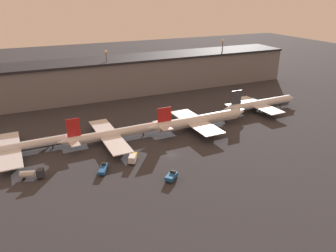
{
  "coord_description": "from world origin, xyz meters",
  "views": [
    {
      "loc": [
        -46.28,
        -99.63,
        57.04
      ],
      "look_at": [
        4.74,
        13.41,
        6.0
      ],
      "focal_mm": 35.0,
      "sensor_mm": 36.0,
      "label": 1
    }
  ],
  "objects_px": {
    "airplane_2": "(199,121)",
    "service_vehicle_2": "(133,158)",
    "airplane_0": "(13,148)",
    "service_vehicle_3": "(171,176)",
    "airplane_3": "(260,104)",
    "service_vehicle_0": "(103,169)",
    "service_vehicle_1": "(32,174)",
    "airplane_1": "(112,134)"
  },
  "relations": [
    {
      "from": "service_vehicle_0",
      "to": "service_vehicle_3",
      "type": "distance_m",
      "value": 23.74
    },
    {
      "from": "airplane_1",
      "to": "airplane_2",
      "type": "bearing_deg",
      "value": -5.48
    },
    {
      "from": "airplane_2",
      "to": "airplane_3",
      "type": "height_order",
      "value": "airplane_3"
    },
    {
      "from": "service_vehicle_1",
      "to": "service_vehicle_2",
      "type": "distance_m",
      "value": 33.71
    },
    {
      "from": "airplane_2",
      "to": "service_vehicle_1",
      "type": "distance_m",
      "value": 72.07
    },
    {
      "from": "airplane_0",
      "to": "service_vehicle_2",
      "type": "distance_m",
      "value": 45.25
    },
    {
      "from": "airplane_0",
      "to": "service_vehicle_3",
      "type": "height_order",
      "value": "airplane_0"
    },
    {
      "from": "airplane_0",
      "to": "airplane_1",
      "type": "relative_size",
      "value": 1.01
    },
    {
      "from": "airplane_3",
      "to": "service_vehicle_1",
      "type": "height_order",
      "value": "airplane_3"
    },
    {
      "from": "airplane_2",
      "to": "service_vehicle_2",
      "type": "xyz_separation_m",
      "value": [
        -36.91,
        -17.71,
        -2.18
      ]
    },
    {
      "from": "service_vehicle_3",
      "to": "service_vehicle_0",
      "type": "bearing_deg",
      "value": 102.51
    },
    {
      "from": "service_vehicle_1",
      "to": "airplane_1",
      "type": "bearing_deg",
      "value": 47.22
    },
    {
      "from": "airplane_1",
      "to": "service_vehicle_1",
      "type": "height_order",
      "value": "airplane_1"
    },
    {
      "from": "service_vehicle_2",
      "to": "service_vehicle_3",
      "type": "height_order",
      "value": "service_vehicle_2"
    },
    {
      "from": "service_vehicle_2",
      "to": "airplane_3",
      "type": "bearing_deg",
      "value": -43.35
    },
    {
      "from": "airplane_3",
      "to": "service_vehicle_3",
      "type": "height_order",
      "value": "airplane_3"
    },
    {
      "from": "service_vehicle_1",
      "to": "airplane_0",
      "type": "bearing_deg",
      "value": 122.78
    },
    {
      "from": "service_vehicle_1",
      "to": "service_vehicle_3",
      "type": "xyz_separation_m",
      "value": [
        41.17,
        -19.47,
        -0.48
      ]
    },
    {
      "from": "service_vehicle_0",
      "to": "airplane_0",
      "type": "bearing_deg",
      "value": 71.66
    },
    {
      "from": "airplane_0",
      "to": "airplane_2",
      "type": "xyz_separation_m",
      "value": [
        75.74,
        -5.47,
        0.8
      ]
    },
    {
      "from": "airplane_3",
      "to": "service_vehicle_0",
      "type": "relative_size",
      "value": 6.65
    },
    {
      "from": "airplane_1",
      "to": "service_vehicle_2",
      "type": "distance_m",
      "value": 20.46
    },
    {
      "from": "airplane_2",
      "to": "service_vehicle_1",
      "type": "relative_size",
      "value": 6.43
    },
    {
      "from": "airplane_2",
      "to": "airplane_3",
      "type": "xyz_separation_m",
      "value": [
        40.61,
        8.0,
        -0.3
      ]
    },
    {
      "from": "service_vehicle_2",
      "to": "service_vehicle_1",
      "type": "bearing_deg",
      "value": 113.47
    },
    {
      "from": "airplane_3",
      "to": "service_vehicle_1",
      "type": "xyz_separation_m",
      "value": [
        -111.1,
        -22.87,
        -1.77
      ]
    },
    {
      "from": "airplane_0",
      "to": "service_vehicle_3",
      "type": "bearing_deg",
      "value": -42.27
    },
    {
      "from": "service_vehicle_1",
      "to": "service_vehicle_3",
      "type": "bearing_deg",
      "value": -7.0
    },
    {
      "from": "airplane_0",
      "to": "airplane_1",
      "type": "bearing_deg",
      "value": -6.1
    },
    {
      "from": "airplane_3",
      "to": "service_vehicle_2",
      "type": "height_order",
      "value": "airplane_3"
    },
    {
      "from": "service_vehicle_0",
      "to": "service_vehicle_1",
      "type": "distance_m",
      "value": 22.78
    },
    {
      "from": "service_vehicle_3",
      "to": "service_vehicle_2",
      "type": "bearing_deg",
      "value": 73.8
    },
    {
      "from": "airplane_0",
      "to": "service_vehicle_0",
      "type": "height_order",
      "value": "airplane_0"
    },
    {
      "from": "airplane_1",
      "to": "airplane_2",
      "type": "xyz_separation_m",
      "value": [
        38.87,
        -2.6,
        0.65
      ]
    },
    {
      "from": "airplane_1",
      "to": "service_vehicle_0",
      "type": "xyz_separation_m",
      "value": [
        -9.47,
        -22.73,
        -2.0
      ]
    },
    {
      "from": "service_vehicle_1",
      "to": "service_vehicle_2",
      "type": "relative_size",
      "value": 1.22
    },
    {
      "from": "airplane_2",
      "to": "service_vehicle_3",
      "type": "distance_m",
      "value": 45.22
    },
    {
      "from": "airplane_0",
      "to": "service_vehicle_2",
      "type": "relative_size",
      "value": 7.0
    },
    {
      "from": "airplane_2",
      "to": "airplane_3",
      "type": "relative_size",
      "value": 1.08
    },
    {
      "from": "service_vehicle_1",
      "to": "service_vehicle_2",
      "type": "bearing_deg",
      "value": 13.47
    },
    {
      "from": "airplane_2",
      "to": "service_vehicle_2",
      "type": "distance_m",
      "value": 40.99
    },
    {
      "from": "airplane_1",
      "to": "service_vehicle_1",
      "type": "xyz_separation_m",
      "value": [
        -31.62,
        -17.47,
        -1.41
      ]
    }
  ]
}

